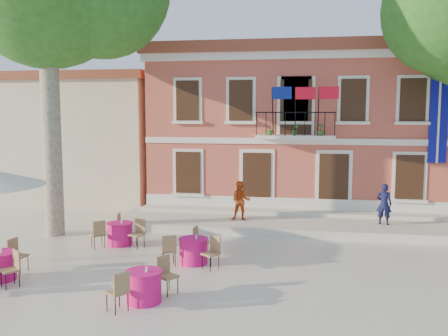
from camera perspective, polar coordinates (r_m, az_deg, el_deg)
ground at (r=15.87m, az=0.03°, el=-10.16°), size 90.00×90.00×0.00m
main_building at (r=25.00m, az=8.42°, el=4.69°), size 13.50×9.59×7.50m
neighbor_west at (r=28.67m, az=-15.25°, el=3.63°), size 9.40×9.40×6.40m
terrace at (r=19.89m, az=7.89°, el=-6.33°), size 14.00×3.40×0.30m
pedestrian_navy at (r=19.71m, az=17.82°, el=-3.94°), size 0.65×0.53×1.56m
pedestrian_orange at (r=19.50m, az=1.93°, el=-3.76°), size 0.77×0.61×1.54m
cafe_table_0 at (r=15.02m, az=-24.26°, el=-10.02°), size 1.86×1.73×0.95m
cafe_table_1 at (r=12.39m, az=-9.16°, el=-13.08°), size 1.43×1.82×0.95m
cafe_table_3 at (r=17.53m, az=-11.82°, el=-7.23°), size 1.85×1.75×0.95m
cafe_table_4 at (r=15.16m, az=-3.51°, el=-9.29°), size 1.86×1.71×0.95m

